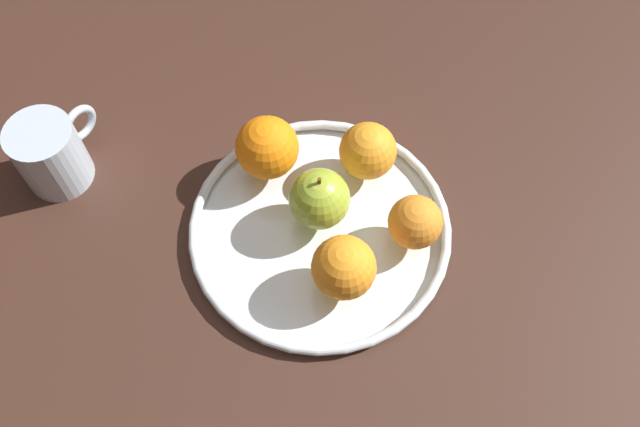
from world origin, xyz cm
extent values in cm
cube|color=#3B231B|center=(0.00, 0.00, -2.00)|extent=(135.61, 135.61, 4.00)
cylinder|color=silver|center=(0.00, 0.00, 0.30)|extent=(30.58, 30.58, 0.60)
torus|color=silver|center=(0.00, 0.00, 1.20)|extent=(31.85, 31.85, 1.20)
sphere|color=#94AF2F|center=(1.27, 0.97, 5.44)|extent=(7.28, 7.28, 7.28)
cylinder|color=#593819|center=(1.27, 0.97, 9.28)|extent=(0.44, 0.44, 1.20)
sphere|color=orange|center=(3.44, 10.19, 5.70)|extent=(7.80, 7.80, 7.80)
sphere|color=orange|center=(-4.40, -6.25, 5.47)|extent=(7.35, 7.35, 7.35)
sphere|color=orange|center=(5.24, -9.73, 5.00)|extent=(6.39, 6.39, 6.39)
sphere|color=orange|center=(10.22, 0.21, 5.34)|extent=(7.08, 7.08, 7.08)
cylinder|color=silver|center=(-12.05, 31.91, 4.66)|extent=(8.28, 8.28, 9.32)
torus|color=silver|center=(-6.71, 31.91, 5.13)|extent=(5.10, 1.00, 5.10)
camera|label=1|loc=(-31.50, -21.85, 74.85)|focal=38.54mm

